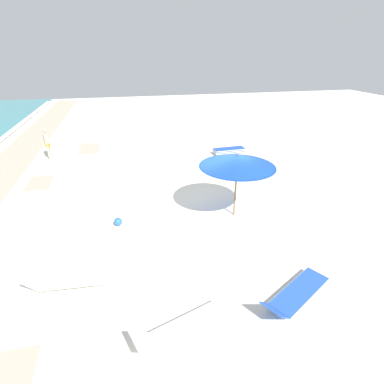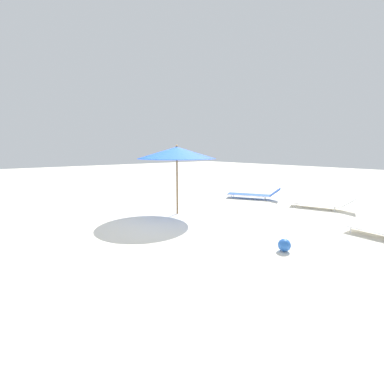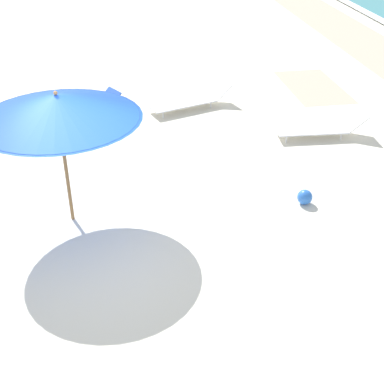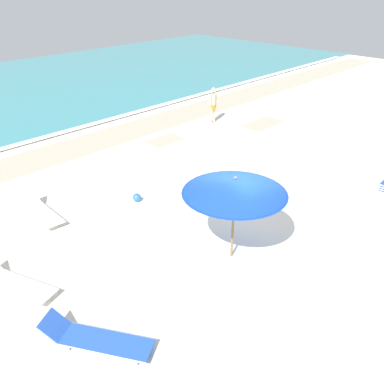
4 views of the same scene
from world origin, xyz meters
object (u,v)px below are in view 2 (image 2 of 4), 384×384
Objects in this scene: sun_lounger_beside_umbrella at (254,194)px; beach_ball at (284,245)px; sun_lounger_near_water_left at (322,203)px; beach_umbrella at (177,153)px.

sun_lounger_beside_umbrella is 6.17m from beach_ball.
sun_lounger_beside_umbrella is 1.02× the size of sun_lounger_near_water_left.
beach_ball is (4.87, 1.33, -0.07)m from sun_lounger_near_water_left.
beach_umbrella reaches higher than sun_lounger_beside_umbrella.
beach_umbrella is 5.81m from sun_lounger_near_water_left.
sun_lounger_near_water_left is (-4.68, 2.87, -1.89)m from beach_umbrella.
beach_umbrella is 1.15× the size of sun_lounger_beside_umbrella.
sun_lounger_beside_umbrella is at bearing -179.95° from beach_umbrella.
beach_umbrella is 4.72m from sun_lounger_beside_umbrella.
sun_lounger_near_water_left is (-0.36, 2.87, 0.00)m from sun_lounger_beside_umbrella.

